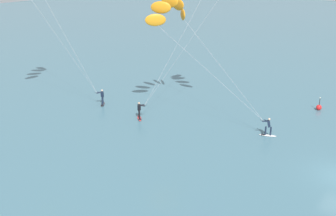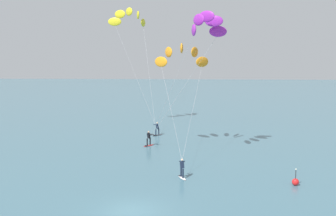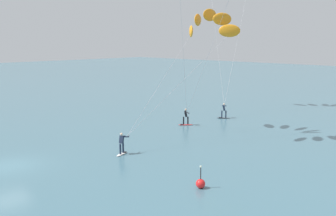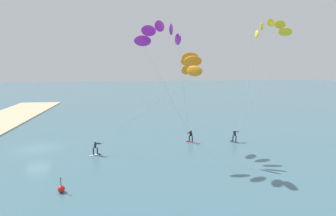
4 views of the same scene
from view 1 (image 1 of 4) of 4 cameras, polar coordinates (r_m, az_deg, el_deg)
kitesurfer_mid_water at (r=38.50m, az=0.75°, el=13.18°), size 5.93×12.38×11.33m
marker_buoy at (r=43.83m, az=20.58°, el=0.10°), size 0.56×0.56×1.38m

